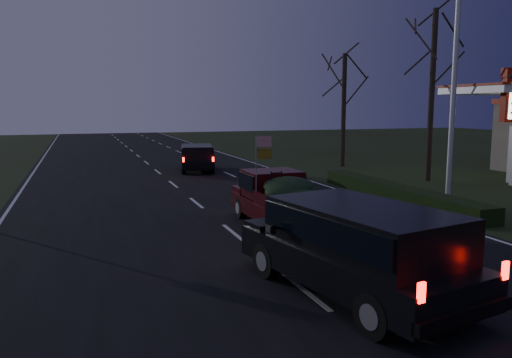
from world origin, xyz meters
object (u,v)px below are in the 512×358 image
object	(u,v)px
pickup_truck	(282,197)
lead_suv	(197,155)
rear_suv	(358,241)
light_pole	(455,61)

from	to	relation	value
pickup_truck	lead_suv	xyz separation A→B (m)	(0.59, 14.34, -0.02)
rear_suv	light_pole	bearing A→B (deg)	30.62
pickup_truck	rear_suv	distance (m)	5.92
light_pole	pickup_truck	bearing A→B (deg)	-167.79
light_pole	rear_suv	size ratio (longest dim) A/B	1.65
pickup_truck	rear_suv	size ratio (longest dim) A/B	0.88
lead_suv	rear_suv	xyz separation A→B (m)	(-1.41, -20.21, 0.20)
lead_suv	rear_suv	bearing A→B (deg)	-82.96
lead_suv	light_pole	bearing A→B (deg)	-49.17
rear_suv	lead_suv	bearing A→B (deg)	75.49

